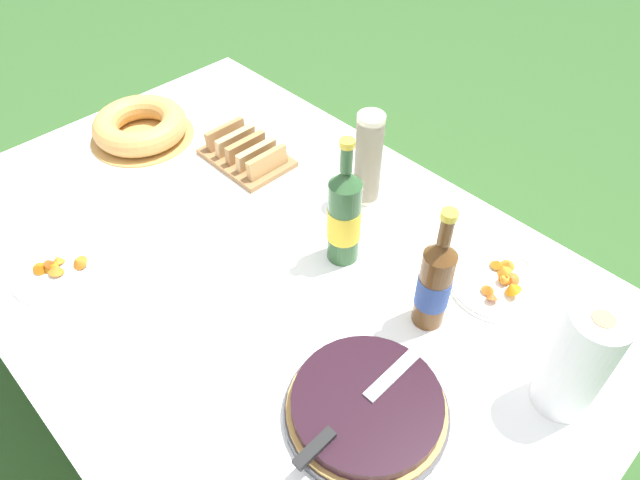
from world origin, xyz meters
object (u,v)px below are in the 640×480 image
(berry_tart, at_px, (367,407))
(bundt_cake, at_px, (140,126))
(snack_plate_left, at_px, (56,268))
(paper_towel_roll, at_px, (579,362))
(cup_stack, at_px, (368,159))
(cider_bottle_green, at_px, (344,216))
(snack_plate_near, at_px, (499,282))
(serving_knife, at_px, (357,408))
(cider_bottle_amber, at_px, (435,283))
(bread_board, at_px, (246,153))

(berry_tart, height_order, bundt_cake, bundt_cake)
(snack_plate_left, xyz_separation_m, paper_towel_roll, (1.02, 0.56, 0.12))
(bundt_cake, height_order, cup_stack, cup_stack)
(bundt_cake, height_order, paper_towel_roll, paper_towel_roll)
(paper_towel_roll, bearing_deg, cider_bottle_green, -177.37)
(cup_stack, relative_size, snack_plate_near, 1.15)
(cup_stack, distance_m, cider_bottle_green, 0.23)
(berry_tart, xyz_separation_m, snack_plate_left, (-0.77, -0.26, -0.02))
(serving_knife, relative_size, cup_stack, 1.41)
(berry_tart, bearing_deg, cup_stack, 132.72)
(cup_stack, distance_m, snack_plate_left, 0.82)
(bundt_cake, relative_size, snack_plate_near, 1.37)
(cider_bottle_green, relative_size, paper_towel_roll, 1.31)
(cider_bottle_amber, xyz_separation_m, snack_plate_near, (0.06, 0.20, -0.11))
(cider_bottle_amber, bearing_deg, berry_tart, -77.02)
(bundt_cake, bearing_deg, berry_tart, -9.69)
(snack_plate_left, bearing_deg, cup_stack, 65.41)
(snack_plate_near, bearing_deg, cider_bottle_amber, -105.93)
(berry_tart, xyz_separation_m, snack_plate_near, (-0.01, 0.47, -0.02))
(bundt_cake, bearing_deg, cider_bottle_amber, 4.32)
(berry_tart, distance_m, snack_plate_near, 0.47)
(cider_bottle_green, bearing_deg, bundt_cake, -173.93)
(serving_knife, bearing_deg, cup_stack, 40.14)
(cider_bottle_green, xyz_separation_m, cider_bottle_amber, (0.27, -0.00, -0.01))
(serving_knife, bearing_deg, bundt_cake, 77.96)
(snack_plate_left, bearing_deg, serving_knife, 16.56)
(bundt_cake, distance_m, snack_plate_left, 0.57)
(snack_plate_near, bearing_deg, cider_bottle_green, -149.32)
(berry_tart, distance_m, bundt_cake, 1.13)
(bundt_cake, xyz_separation_m, cider_bottle_amber, (1.06, 0.08, 0.08))
(serving_knife, xyz_separation_m, cider_bottle_amber, (-0.06, 0.30, 0.06))
(bundt_cake, height_order, snack_plate_near, bundt_cake)
(serving_knife, height_order, snack_plate_near, serving_knife)
(cup_stack, height_order, snack_plate_near, cup_stack)
(bundt_cake, xyz_separation_m, bread_board, (0.32, 0.16, -0.01))
(berry_tart, relative_size, cider_bottle_green, 0.94)
(berry_tart, bearing_deg, bundt_cake, 170.31)
(bread_board, bearing_deg, snack_plate_left, -87.50)
(snack_plate_near, relative_size, bread_board, 0.89)
(berry_tart, height_order, snack_plate_left, berry_tart)
(snack_plate_left, bearing_deg, cider_bottle_green, 50.28)
(berry_tart, height_order, cup_stack, cup_stack)
(berry_tart, xyz_separation_m, cider_bottle_green, (-0.33, 0.27, 0.10))
(cider_bottle_green, bearing_deg, snack_plate_near, 30.68)
(cider_bottle_green, xyz_separation_m, paper_towel_roll, (0.58, 0.03, -0.00))
(paper_towel_roll, bearing_deg, bread_board, 177.33)
(berry_tart, relative_size, bundt_cake, 1.02)
(cup_stack, distance_m, cider_bottle_amber, 0.43)
(cup_stack, relative_size, cider_bottle_green, 0.77)
(serving_knife, relative_size, snack_plate_near, 1.62)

